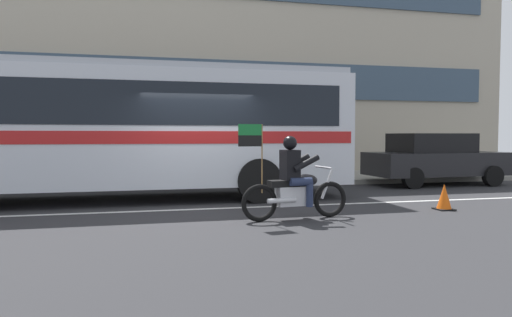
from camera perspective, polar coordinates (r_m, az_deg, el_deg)
The scene contains 8 objects.
ground_plane at distance 10.57m, azimuth -7.09°, elevation -5.72°, with size 60.00×60.00×0.00m, color #2B2B2D.
sidewalk_curb at distance 15.60m, azimuth -9.13°, elevation -2.69°, with size 28.00×3.80×0.15m, color gray.
lane_center_stripe at distance 9.98m, azimuth -6.72°, elevation -6.21°, with size 26.60×0.14×0.01m, color silver.
office_building_facade at distance 18.20m, azimuth -9.81°, elevation 14.70°, with size 28.00×0.89×10.64m.
transit_bus at distance 11.59m, azimuth -15.19°, elevation 4.29°, with size 10.57×2.67×3.22m.
motorcycle_with_rider at distance 8.65m, azimuth 4.78°, elevation -3.16°, with size 2.19×0.66×1.78m.
parked_sedan_curbside at distance 15.78m, azimuth 21.28°, elevation 0.03°, with size 4.52×1.98×1.64m.
traffic_cone at distance 10.57m, azimuth 22.20°, elevation -4.50°, with size 0.36×0.36×0.55m.
Camera 1 is at (-1.13, -10.39, 1.57)m, focal length 32.41 mm.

